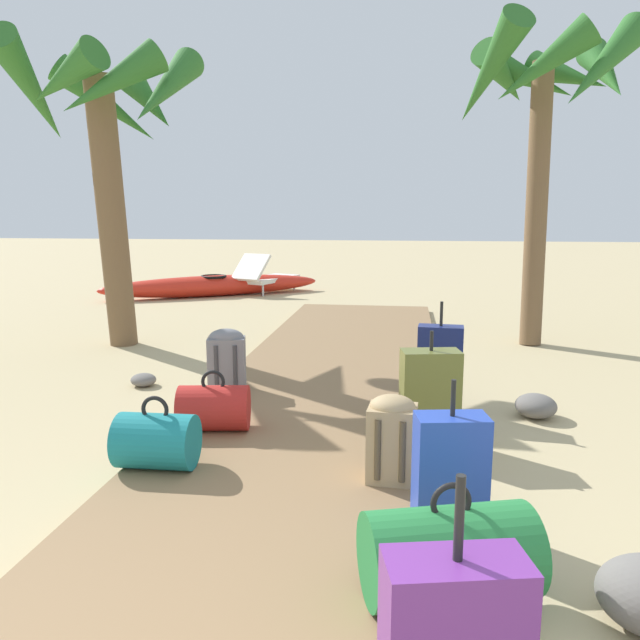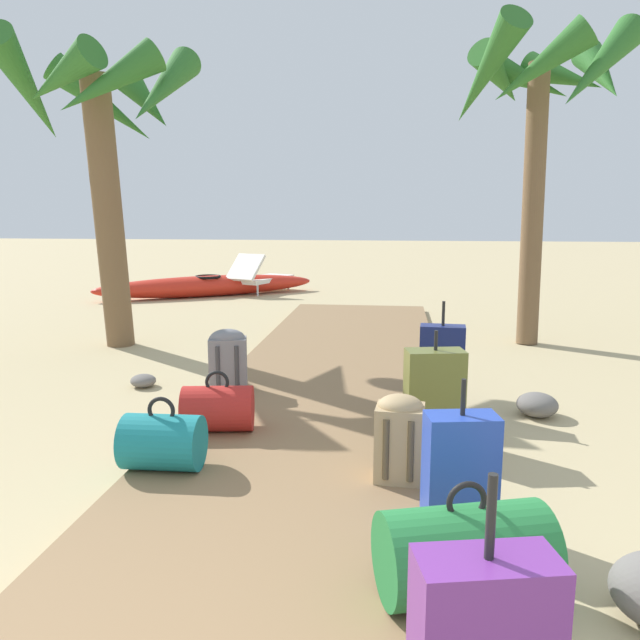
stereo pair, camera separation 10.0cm
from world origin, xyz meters
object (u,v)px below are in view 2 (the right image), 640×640
(backpack_grey, at_px, (228,358))
(suitcase_olive, at_px, (434,392))
(kayak, at_px, (208,286))
(suitcase_blue, at_px, (460,466))
(duffel_bag_green, at_px, (464,552))
(palm_tree_far_left, at_px, (103,122))
(duffel_bag_teal, at_px, (163,442))
(palm_tree_far_right, at_px, (544,95))
(backpack_tan, at_px, (400,435))
(lounge_chair, at_px, (259,276))
(suitcase_navy, at_px, (442,364))
(duffel_bag_red, at_px, (218,408))

(backpack_grey, bearing_deg, suitcase_olive, -26.40)
(kayak, bearing_deg, suitcase_blue, -64.80)
(duffel_bag_green, bearing_deg, palm_tree_far_left, 128.79)
(suitcase_blue, bearing_deg, kayak, 115.20)
(duffel_bag_teal, distance_m, palm_tree_far_right, 5.80)
(duffel_bag_green, distance_m, palm_tree_far_left, 6.06)
(backpack_tan, height_order, kayak, backpack_tan)
(duffel_bag_teal, height_order, palm_tree_far_right, palm_tree_far_right)
(palm_tree_far_right, distance_m, kayak, 6.77)
(duffel_bag_green, distance_m, lounge_chair, 9.80)
(backpack_tan, height_order, palm_tree_far_right, palm_tree_far_right)
(lounge_chair, height_order, kayak, lounge_chair)
(suitcase_navy, relative_size, duffel_bag_green, 1.10)
(duffel_bag_teal, distance_m, duffel_bag_green, 1.90)
(palm_tree_far_left, distance_m, kayak, 4.99)
(backpack_grey, xyz_separation_m, palm_tree_far_right, (3.01, 2.66, 2.52))
(suitcase_navy, bearing_deg, kayak, 121.69)
(kayak, bearing_deg, lounge_chair, 34.39)
(duffel_bag_teal, bearing_deg, suitcase_navy, 41.28)
(duffel_bag_teal, bearing_deg, duffel_bag_red, 78.06)
(kayak, bearing_deg, suitcase_olive, -61.74)
(backpack_tan, xyz_separation_m, palm_tree_far_right, (1.59, 4.21, 2.54))
(lounge_chair, bearing_deg, duffel_bag_red, -79.35)
(suitcase_olive, bearing_deg, suitcase_blue, -87.06)
(kayak, bearing_deg, backpack_grey, -71.14)
(duffel_bag_teal, distance_m, suitcase_navy, 2.28)
(suitcase_blue, height_order, suitcase_olive, suitcase_olive)
(palm_tree_far_left, bearing_deg, suitcase_navy, -27.37)
(duffel_bag_red, bearing_deg, palm_tree_far_right, 51.76)
(backpack_grey, relative_size, backpack_tan, 1.07)
(backpack_grey, height_order, palm_tree_far_left, palm_tree_far_left)
(palm_tree_far_left, height_order, lounge_chair, palm_tree_far_left)
(backpack_grey, height_order, palm_tree_far_right, palm_tree_far_right)
(suitcase_blue, xyz_separation_m, duffel_bag_teal, (-1.66, 0.36, -0.10))
(duffel_bag_green, bearing_deg, backpack_grey, 122.70)
(duffel_bag_green, distance_m, kayak, 9.55)
(duffel_bag_teal, xyz_separation_m, suitcase_olive, (1.61, 0.76, 0.13))
(palm_tree_far_right, height_order, palm_tree_far_left, palm_tree_far_right)
(lounge_chair, bearing_deg, backpack_tan, -72.13)
(suitcase_olive, bearing_deg, duffel_bag_red, -175.73)
(suitcase_navy, bearing_deg, suitcase_olive, -97.96)
(suitcase_navy, relative_size, palm_tree_far_right, 0.22)
(duffel_bag_teal, xyz_separation_m, palm_tree_far_left, (-1.90, 3.37, 2.30))
(suitcase_olive, bearing_deg, kayak, 118.26)
(palm_tree_far_right, bearing_deg, suitcase_blue, -105.80)
(lounge_chair, distance_m, kayak, 1.04)
(duffel_bag_red, xyz_separation_m, kayak, (-2.30, 7.11, -0.04))
(palm_tree_far_left, bearing_deg, duffel_bag_green, -51.21)
(suitcase_blue, relative_size, palm_tree_far_left, 0.20)
(suitcase_olive, bearing_deg, palm_tree_far_right, 68.65)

